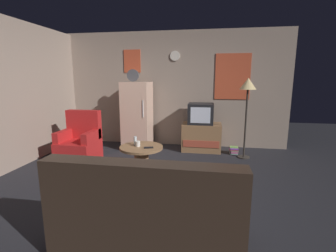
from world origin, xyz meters
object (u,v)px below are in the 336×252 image
at_px(mug_ceramic_white, 138,144).
at_px(remote_control, 149,148).
at_px(tv_stand, 202,137).
at_px(coffee_table, 142,160).
at_px(fridge, 137,116).
at_px(crt_tv, 201,114).
at_px(standing_lamp, 248,90).
at_px(book_stack, 234,150).
at_px(armchair, 80,143).
at_px(couch, 149,216).
at_px(wine_glass, 135,141).

bearing_deg(mug_ceramic_white, remote_control, -20.28).
xyz_separation_m(tv_stand, coffee_table, (-0.95, -1.50, -0.07)).
height_order(fridge, mug_ceramic_white, fridge).
height_order(crt_tv, mug_ceramic_white, crt_tv).
bearing_deg(standing_lamp, book_stack, 127.04).
height_order(coffee_table, armchair, armchair).
relative_size(standing_lamp, couch, 0.94).
xyz_separation_m(fridge, wine_glass, (0.38, -1.39, -0.21)).
bearing_deg(coffee_table, wine_glass, 154.23).
bearing_deg(remote_control, mug_ceramic_white, 140.12).
height_order(standing_lamp, mug_ceramic_white, standing_lamp).
height_order(crt_tv, coffee_table, crt_tv).
xyz_separation_m(crt_tv, armchair, (-2.29, -1.05, -0.49)).
height_order(wine_glass, remote_control, wine_glass).
relative_size(wine_glass, mug_ceramic_white, 1.67).
distance_m(couch, book_stack, 3.33).
relative_size(fridge, crt_tv, 3.28).
xyz_separation_m(standing_lamp, mug_ceramic_white, (-1.87, -1.14, -0.85)).
bearing_deg(armchair, standing_lamp, 12.19).
bearing_deg(remote_control, fridge, 93.13).
relative_size(remote_control, book_stack, 0.82).
xyz_separation_m(couch, book_stack, (1.08, 3.14, -0.24)).
height_order(armchair, book_stack, armchair).
bearing_deg(crt_tv, standing_lamp, -22.32).
bearing_deg(standing_lamp, fridge, 172.20).
xyz_separation_m(mug_ceramic_white, book_stack, (1.70, 1.37, -0.44)).
relative_size(wine_glass, couch, 0.09).
distance_m(standing_lamp, book_stack, 1.32).
distance_m(coffee_table, couch, 1.86).
height_order(fridge, coffee_table, fridge).
bearing_deg(fridge, standing_lamp, -7.80).
bearing_deg(tv_stand, wine_glass, -126.57).
bearing_deg(wine_glass, armchair, 162.67).
distance_m(remote_control, book_stack, 2.12).
relative_size(tv_stand, remote_control, 5.60).
bearing_deg(fridge, coffee_table, -71.14).
distance_m(tv_stand, crt_tv, 0.52).
height_order(standing_lamp, coffee_table, standing_lamp).
distance_m(crt_tv, mug_ceramic_white, 1.83).
bearing_deg(armchair, book_stack, 17.01).
bearing_deg(book_stack, couch, -108.91).
relative_size(tv_stand, mug_ceramic_white, 9.33).
xyz_separation_m(coffee_table, armchair, (-1.36, 0.45, 0.10)).
height_order(crt_tv, standing_lamp, standing_lamp).
relative_size(crt_tv, book_stack, 2.94).
relative_size(crt_tv, mug_ceramic_white, 6.00).
height_order(tv_stand, book_stack, tv_stand).
relative_size(couch, book_stack, 9.27).
bearing_deg(wine_glass, fridge, 105.13).
height_order(wine_glass, armchair, armchair).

